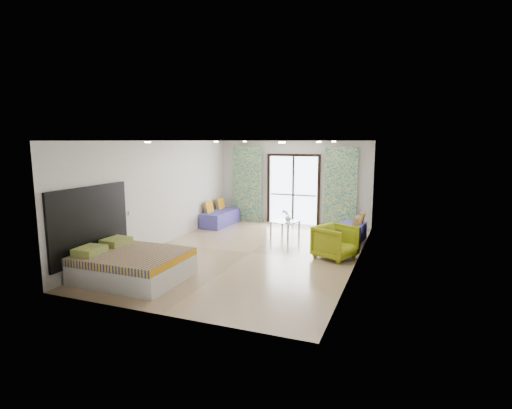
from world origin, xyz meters
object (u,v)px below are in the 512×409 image
(bed, at_px, (132,265))
(daybed_left, at_px, (220,217))
(coffee_table, at_px, (285,223))
(armchair, at_px, (336,241))
(daybed_right, at_px, (350,233))

(bed, height_order, daybed_left, daybed_left)
(coffee_table, height_order, armchair, armchair)
(daybed_right, distance_m, coffee_table, 1.84)
(bed, height_order, coffee_table, coffee_table)
(bed, bearing_deg, daybed_left, 96.98)
(daybed_left, height_order, armchair, armchair)
(bed, bearing_deg, armchair, 39.37)
(bed, relative_size, daybed_right, 1.21)
(daybed_right, relative_size, coffee_table, 1.98)
(daybed_right, bearing_deg, daybed_left, 174.69)
(bed, relative_size, coffee_table, 2.38)
(bed, bearing_deg, daybed_right, 51.45)
(coffee_table, bearing_deg, daybed_left, 163.34)
(daybed_right, distance_m, armchair, 1.67)
(bed, distance_m, daybed_left, 5.25)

